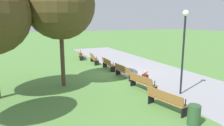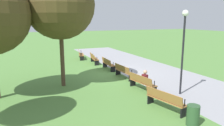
# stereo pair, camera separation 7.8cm
# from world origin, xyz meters

# --- Properties ---
(ground_plane) EXTENTS (120.00, 120.00, 0.00)m
(ground_plane) POSITION_xyz_m (0.00, 0.00, 0.00)
(ground_plane) COLOR #54843D
(path_paving) EXTENTS (28.35, 5.08, 0.01)m
(path_paving) POSITION_xyz_m (0.00, 2.79, 0.00)
(path_paving) COLOR #939399
(path_paving) RESTS_ON ground
(bench_0) EXTENTS (1.99, 0.89, 0.89)m
(bench_0) POSITION_xyz_m (-6.77, -0.82, 0.48)
(bench_0) COLOR #996633
(bench_0) RESTS_ON ground
(bench_1) EXTENTS (1.98, 0.73, 0.89)m
(bench_1) POSITION_xyz_m (-4.08, -0.34, 0.48)
(bench_1) COLOR #996633
(bench_1) RESTS_ON ground
(bench_2) EXTENTS (1.95, 0.56, 0.89)m
(bench_2) POSITION_xyz_m (-1.37, -0.10, 0.48)
(bench_2) COLOR #996633
(bench_2) RESTS_ON ground
(bench_3) EXTENTS (1.95, 0.56, 0.89)m
(bench_3) POSITION_xyz_m (1.37, -0.10, 0.48)
(bench_3) COLOR #996633
(bench_3) RESTS_ON ground
(bench_4) EXTENTS (1.98, 0.73, 0.89)m
(bench_4) POSITION_xyz_m (4.08, -0.34, 0.48)
(bench_4) COLOR #996633
(bench_4) RESTS_ON ground
(bench_5) EXTENTS (1.99, 0.89, 0.89)m
(bench_5) POSITION_xyz_m (6.77, -0.82, 0.48)
(bench_5) COLOR #996633
(bench_5) RESTS_ON ground
(person_seated) EXTENTS (0.37, 0.55, 1.20)m
(person_seated) POSITION_xyz_m (4.25, -0.17, 0.64)
(person_seated) COLOR maroon
(person_seated) RESTS_ON ground
(tree_1) EXTENTS (3.94, 3.94, 6.68)m
(tree_1) POSITION_xyz_m (1.42, -4.16, 4.70)
(tree_1) COLOR #4C3828
(tree_1) RESTS_ON ground
(lamp_post) EXTENTS (0.32, 0.32, 4.35)m
(lamp_post) POSITION_xyz_m (5.42, 1.22, 2.99)
(lamp_post) COLOR black
(lamp_post) RESTS_ON ground
(trash_bin) EXTENTS (0.47, 0.47, 0.78)m
(trash_bin) POSITION_xyz_m (8.29, -0.72, 0.39)
(trash_bin) COLOR #2D512D
(trash_bin) RESTS_ON ground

